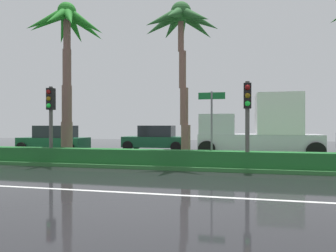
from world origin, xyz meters
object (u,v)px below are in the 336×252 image
Objects in this scene: street_name_sign at (212,117)px; traffic_signal_median_right at (247,108)px; box_truck_lead at (259,129)px; car_in_traffic_second at (156,138)px; palm_tree_centre_left at (181,30)px; palm_tree_mid_left at (67,36)px; car_in_traffic_leading at (54,140)px; traffic_signal_median_left at (51,110)px.

traffic_signal_median_right is at bearing -28.95° from street_name_sign.
car_in_traffic_second is at bearing -23.13° from box_truck_lead.
palm_tree_mid_left is at bearing 177.17° from palm_tree_centre_left.
car_in_traffic_second is at bearing 124.72° from traffic_signal_median_right.
palm_tree_mid_left is 2.33× the size of traffic_signal_median_right.
car_in_traffic_leading is at bearing 0.31° from box_truck_lead.
palm_tree_mid_left is at bearing 169.31° from traffic_signal_median_right.
palm_tree_centre_left is at bearing 113.40° from car_in_traffic_second.
palm_tree_mid_left is at bearing 23.39° from box_truck_lead.
palm_tree_centre_left is at bearing 158.33° from street_name_sign.
traffic_signal_median_left is at bearing 121.67° from car_in_traffic_leading.
car_in_traffic_leading is at bearing 26.36° from car_in_traffic_second.
palm_tree_centre_left is 2.34× the size of street_name_sign.
palm_tree_centre_left reaches higher than traffic_signal_median_right.
box_truck_lead reaches higher than car_in_traffic_leading.
car_in_traffic_leading is (-9.02, 4.26, -5.11)m from palm_tree_centre_left.
palm_tree_mid_left is 9.09m from car_in_traffic_second.
traffic_signal_median_right is at bearing 81.98° from box_truck_lead.
street_name_sign is 9.03m from car_in_traffic_second.
traffic_signal_median_right is at bearing -10.69° from palm_tree_mid_left.
car_in_traffic_leading is 12.63m from box_truck_lead.
palm_tree_centre_left is 1.10× the size of box_truck_lead.
box_truck_lead reaches higher than traffic_signal_median_right.
box_truck_lead is at bearing 50.33° from palm_tree_centre_left.
car_in_traffic_leading is (-3.36, 5.44, -1.61)m from traffic_signal_median_left.
car_in_traffic_leading is at bearing 155.21° from street_name_sign.
box_truck_lead is (9.34, 4.04, -4.58)m from palm_tree_mid_left.
box_truck_lead is at bearing 23.39° from palm_tree_mid_left.
palm_tree_mid_left reaches higher than traffic_signal_median_right.
palm_tree_centre_left is at bearing 154.54° from traffic_signal_median_right.
car_in_traffic_leading is 0.67× the size of box_truck_lead.
car_in_traffic_leading is (-11.81, 5.58, -1.58)m from traffic_signal_median_right.
traffic_signal_median_right reaches higher than car_in_traffic_leading.
traffic_signal_median_left is 10.80m from box_truck_lead.
street_name_sign is 0.70× the size of car_in_traffic_second.
traffic_signal_median_right is 5.77m from box_truck_lead.
palm_tree_centre_left reaches higher than traffic_signal_median_left.
car_in_traffic_second is at bearing 113.40° from palm_tree_centre_left.
palm_tree_mid_left is 1.77× the size of car_in_traffic_leading.
box_truck_lead is (3.59, 4.32, -4.39)m from palm_tree_centre_left.
palm_tree_mid_left reaches higher than box_truck_lead.
palm_tree_mid_left is 8.24m from street_name_sign.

